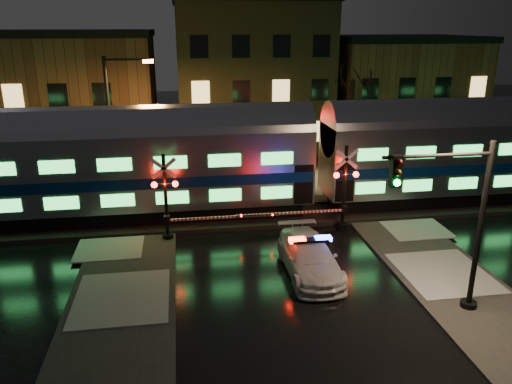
% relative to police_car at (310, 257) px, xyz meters
% --- Properties ---
extents(ground, '(120.00, 120.00, 0.00)m').
position_rel_police_car_xyz_m(ground, '(-1.05, 1.93, -0.74)').
color(ground, black).
rests_on(ground, ground).
extents(ballast, '(90.00, 4.20, 0.24)m').
position_rel_police_car_xyz_m(ballast, '(-1.05, 6.93, -0.62)').
color(ballast, black).
rests_on(ballast, ground).
extents(sidewalk_left, '(4.00, 20.00, 0.12)m').
position_rel_police_car_xyz_m(sidewalk_left, '(-7.55, -4.07, -0.68)').
color(sidewalk_left, '#2D2D2D').
rests_on(sidewalk_left, ground).
extents(sidewalk_right, '(4.00, 20.00, 0.12)m').
position_rel_police_car_xyz_m(sidewalk_right, '(5.45, -4.07, -0.68)').
color(sidewalk_right, '#2D2D2D').
rests_on(sidewalk_right, ground).
extents(building_left, '(14.00, 10.00, 9.00)m').
position_rel_police_car_xyz_m(building_left, '(-14.05, 23.93, 3.76)').
color(building_left, brown).
rests_on(building_left, ground).
extents(building_mid, '(12.00, 11.00, 11.50)m').
position_rel_police_car_xyz_m(building_mid, '(0.95, 24.43, 5.01)').
color(building_mid, brown).
rests_on(building_mid, ground).
extents(building_right, '(12.00, 10.00, 8.50)m').
position_rel_police_car_xyz_m(building_right, '(13.95, 23.93, 3.51)').
color(building_right, brown).
rests_on(building_right, ground).
extents(train, '(51.00, 3.12, 5.92)m').
position_rel_police_car_xyz_m(train, '(2.14, 6.93, 2.65)').
color(train, black).
rests_on(train, ballast).
extents(police_car, '(2.05, 5.05, 1.63)m').
position_rel_police_car_xyz_m(police_car, '(0.00, 0.00, 0.00)').
color(police_car, silver).
rests_on(police_car, ground).
extents(crossing_signal_right, '(6.18, 0.67, 4.37)m').
position_rel_police_car_xyz_m(crossing_signal_right, '(2.49, 4.24, 1.07)').
color(crossing_signal_right, black).
rests_on(crossing_signal_right, ground).
extents(crossing_signal_left, '(6.04, 0.67, 4.28)m').
position_rel_police_car_xyz_m(crossing_signal_left, '(-5.54, 4.24, 1.03)').
color(crossing_signal_left, black).
rests_on(crossing_signal_left, ground).
extents(traffic_light, '(4.08, 0.72, 6.31)m').
position_rel_police_car_xyz_m(traffic_light, '(4.06, -3.66, 2.61)').
color(traffic_light, black).
rests_on(traffic_light, ground).
extents(streetlight, '(2.77, 0.29, 8.28)m').
position_rel_police_car_xyz_m(streetlight, '(-8.74, 10.93, 4.03)').
color(streetlight, black).
rests_on(streetlight, ground).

